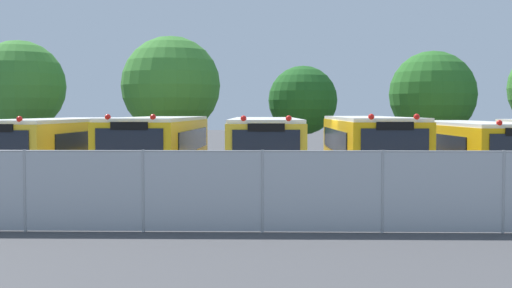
# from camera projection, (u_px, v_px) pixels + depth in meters

# --- Properties ---
(ground_plane) EXTENTS (160.00, 160.00, 0.00)m
(ground_plane) POSITION_uv_depth(u_px,v_px,m) (313.00, 187.00, 25.79)
(ground_plane) COLOR #424244
(school_bus_0) EXTENTS (2.87, 11.65, 2.67)m
(school_bus_0) POSITION_uv_depth(u_px,v_px,m) (59.00, 149.00, 26.05)
(school_bus_0) COLOR yellow
(school_bus_0) RESTS_ON ground_plane
(school_bus_1) EXTENTS (2.66, 10.42, 2.73)m
(school_bus_1) POSITION_uv_depth(u_px,v_px,m) (160.00, 149.00, 25.60)
(school_bus_1) COLOR yellow
(school_bus_1) RESTS_ON ground_plane
(school_bus_2) EXTENTS (2.63, 10.90, 2.69)m
(school_bus_2) POSITION_uv_depth(u_px,v_px,m) (265.00, 149.00, 25.55)
(school_bus_2) COLOR yellow
(school_bus_2) RESTS_ON ground_plane
(school_bus_3) EXTENTS (2.44, 11.36, 2.74)m
(school_bus_3) POSITION_uv_depth(u_px,v_px,m) (368.00, 149.00, 25.41)
(school_bus_3) COLOR #EAA80C
(school_bus_3) RESTS_ON ground_plane
(school_bus_4) EXTENTS (2.72, 10.72, 2.55)m
(school_bus_4) POSITION_uv_depth(u_px,v_px,m) (470.00, 151.00, 25.66)
(school_bus_4) COLOR #EAA80C
(school_bus_4) RESTS_ON ground_plane
(tree_0) EXTENTS (4.73, 4.73, 6.46)m
(tree_0) POSITION_uv_depth(u_px,v_px,m) (21.00, 88.00, 35.73)
(tree_0) COLOR #4C3823
(tree_0) RESTS_ON ground_plane
(tree_1) EXTENTS (5.20, 5.20, 6.77)m
(tree_1) POSITION_uv_depth(u_px,v_px,m) (169.00, 84.00, 36.64)
(tree_1) COLOR #4C3823
(tree_1) RESTS_ON ground_plane
(tree_2) EXTENTS (3.62, 3.62, 5.21)m
(tree_2) POSITION_uv_depth(u_px,v_px,m) (304.00, 100.00, 36.48)
(tree_2) COLOR #4C3823
(tree_2) RESTS_ON ground_plane
(tree_3) EXTENTS (4.53, 4.53, 5.97)m
(tree_3) POSITION_uv_depth(u_px,v_px,m) (435.00, 94.00, 36.40)
(tree_3) COLOR #4C3823
(tree_3) RESTS_ON ground_plane
(chainlink_fence) EXTENTS (24.99, 0.07, 1.91)m
(chainlink_fence) POSITION_uv_depth(u_px,v_px,m) (322.00, 190.00, 16.06)
(chainlink_fence) COLOR #9EA0A3
(chainlink_fence) RESTS_ON ground_plane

